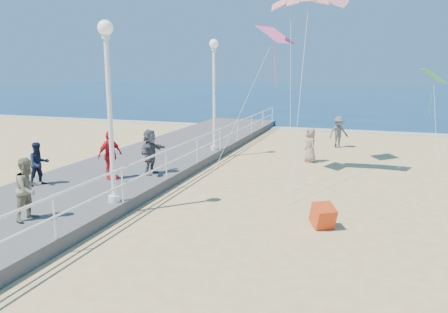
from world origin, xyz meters
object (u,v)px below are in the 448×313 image
(lamp_post_far, at_px, (214,83))
(spectator_1, at_px, (29,189))
(lamp_post_mid, at_px, (109,94))
(spectator_3, at_px, (110,155))
(spectator_5, at_px, (150,152))
(spectator_7, at_px, (39,164))
(beach_walker_a, at_px, (339,132))
(box_kite, at_px, (323,218))
(beach_walker_c, at_px, (310,145))

(lamp_post_far, relative_size, spectator_1, 3.14)
(lamp_post_mid, xyz_separation_m, spectator_3, (-1.63, 2.36, -2.37))
(spectator_3, relative_size, spectator_5, 1.03)
(spectator_7, xyz_separation_m, beach_walker_a, (9.14, 12.86, -0.27))
(lamp_post_far, height_order, spectator_3, lamp_post_far)
(spectator_3, xyz_separation_m, spectator_5, (1.00, 1.18, -0.03))
(spectator_3, height_order, box_kite, spectator_3)
(spectator_7, bearing_deg, beach_walker_c, -17.91)
(lamp_post_far, xyz_separation_m, spectator_1, (-1.26, -11.07, -2.41))
(spectator_1, height_order, spectator_3, spectator_3)
(spectator_1, xyz_separation_m, spectator_3, (-0.37, 4.43, 0.04))
(spectator_3, height_order, beach_walker_c, spectator_3)
(beach_walker_c, xyz_separation_m, box_kite, (1.50, -8.63, -0.52))
(spectator_5, bearing_deg, lamp_post_mid, -167.80)
(spectator_1, height_order, beach_walker_a, spectator_1)
(spectator_7, bearing_deg, beach_walker_a, -9.67)
(beach_walker_a, distance_m, beach_walker_c, 4.42)
(spectator_1, distance_m, box_kite, 8.01)
(spectator_5, height_order, beach_walker_c, spectator_5)
(spectator_3, bearing_deg, lamp_post_mid, -127.87)
(lamp_post_mid, distance_m, spectator_3, 3.72)
(spectator_3, relative_size, spectator_7, 1.18)
(lamp_post_mid, bearing_deg, spectator_1, -121.33)
(lamp_post_far, xyz_separation_m, box_kite, (6.15, -8.20, -3.36))
(spectator_1, bearing_deg, spectator_7, 41.80)
(beach_walker_a, bearing_deg, lamp_post_mid, -145.21)
(lamp_post_far, height_order, beach_walker_a, lamp_post_far)
(beach_walker_a, bearing_deg, lamp_post_far, -172.85)
(lamp_post_far, relative_size, beach_walker_c, 3.25)
(spectator_7, distance_m, beach_walker_c, 11.83)
(spectator_5, relative_size, beach_walker_a, 0.98)
(spectator_5, xyz_separation_m, beach_walker_a, (6.26, 10.20, -0.38))
(spectator_1, distance_m, beach_walker_c, 12.94)
(spectator_3, distance_m, spectator_5, 1.55)
(lamp_post_mid, distance_m, beach_walker_a, 15.11)
(lamp_post_far, height_order, spectator_7, lamp_post_far)
(lamp_post_far, distance_m, spectator_7, 9.20)
(spectator_3, bearing_deg, beach_walker_c, -24.08)
(spectator_5, bearing_deg, beach_walker_c, -39.69)
(beach_walker_c, bearing_deg, spectator_3, -70.02)
(spectator_1, distance_m, spectator_7, 3.71)
(beach_walker_a, height_order, beach_walker_c, beach_walker_a)
(box_kite, bearing_deg, spectator_5, 126.52)
(lamp_post_mid, distance_m, beach_walker_c, 10.89)
(lamp_post_far, relative_size, spectator_3, 2.99)
(beach_walker_c, distance_m, box_kite, 8.78)
(beach_walker_c, bearing_deg, lamp_post_mid, -54.66)
(spectator_3, bearing_deg, lamp_post_far, 3.75)
(lamp_post_far, distance_m, beach_walker_a, 7.87)
(spectator_5, xyz_separation_m, beach_walker_c, (5.28, 5.89, -0.44))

